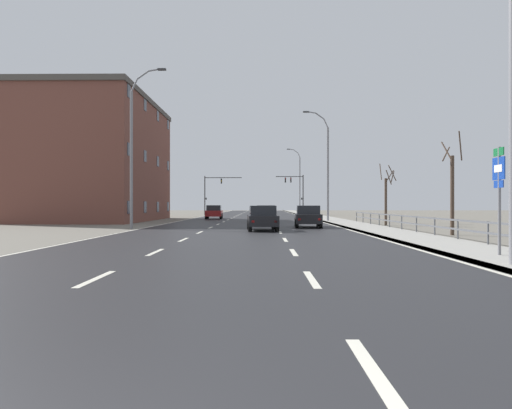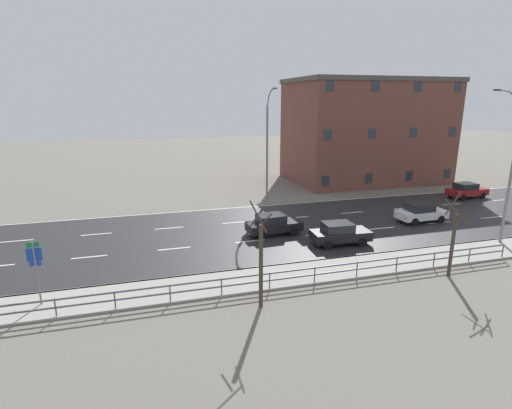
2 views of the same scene
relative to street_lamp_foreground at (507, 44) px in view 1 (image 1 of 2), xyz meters
The scene contains 18 objects.
ground_plane 40.01m from the street_lamp_foreground, 100.83° to the left, with size 160.00×160.00×0.12m.
road_asphalt_strip 51.74m from the street_lamp_foreground, 98.32° to the left, with size 14.00×120.00×0.03m.
sidewalk_right 51.21m from the street_lamp_foreground, 88.89° to the left, with size 3.00×120.00×0.12m.
guardrail 14.62m from the street_lamp_foreground, 79.91° to the left, with size 0.07×31.36×1.00m.
street_lamp_foreground is the anchor object (origin of this frame).
street_lamp_midground 31.42m from the street_lamp_foreground, 90.00° to the left, with size 2.48×0.24×10.63m.
street_lamp_distant 62.84m from the street_lamp_foreground, 89.97° to the left, with size 2.26×0.24×10.97m.
street_lamp_left_bank 24.03m from the street_lamp_foreground, 128.31° to the left, with size 2.46×0.24×10.93m.
highway_sign 4.25m from the street_lamp_foreground, 66.31° to the left, with size 0.09×0.68×3.37m.
traffic_signal_right 60.30m from the street_lamp_foreground, 90.54° to the left, with size 4.45×0.36×6.41m.
traffic_signal_left 61.94m from the street_lamp_foreground, 103.26° to the left, with size 6.03×0.36×6.24m.
car_far_left 41.46m from the street_lamp_foreground, 106.41° to the left, with size 1.96×4.16×1.57m.
car_near_right 30.37m from the street_lamp_foreground, 101.19° to the left, with size 1.88×4.12×1.57m.
car_mid_centre 21.19m from the street_lamp_foreground, 98.07° to the left, with size 2.01×4.19×1.57m.
car_far_right 18.33m from the street_lamp_foreground, 110.34° to the left, with size 2.02×4.20×1.57m.
brick_building 41.27m from the street_lamp_foreground, 124.17° to the left, with size 11.70×18.54×12.34m.
bare_tree_near 13.59m from the street_lamp_foreground, 72.45° to the left, with size 1.10×1.14×5.49m.
bare_tree_mid 24.50m from the street_lamp_foreground, 81.33° to the left, with size 1.30×1.54×4.92m.
Camera 1 is at (1.26, -2.20, 1.63)m, focal length 31.31 mm.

